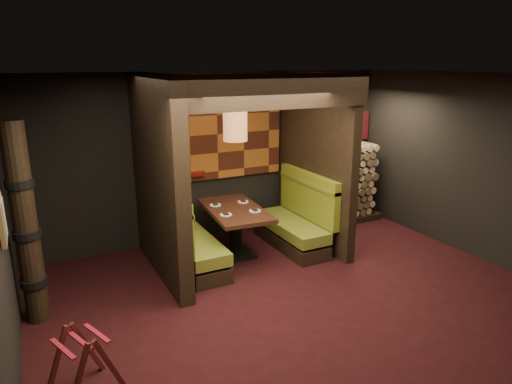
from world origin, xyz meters
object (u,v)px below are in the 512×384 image
object	(u,v)px
booth_bench_left	(188,243)
firewood_stack	(337,184)
luggage_rack	(83,361)
pendant_lamp	(235,126)
booth_bench_right	(296,223)
totem_column	(26,227)
dining_table	(235,222)

from	to	relation	value
booth_bench_left	firewood_stack	xyz separation A→B (m)	(3.25, 0.70, 0.35)
firewood_stack	luggage_rack	bearing A→B (deg)	-150.21
pendant_lamp	booth_bench_left	bearing A→B (deg)	-176.97
booth_bench_right	totem_column	xyz separation A→B (m)	(-3.98, -0.55, 0.79)
luggage_rack	firewood_stack	world-z (taller)	firewood_stack
booth_bench_left	totem_column	bearing A→B (deg)	-165.25
booth_bench_left	pendant_lamp	distance (m)	1.88
booth_bench_left	luggage_rack	bearing A→B (deg)	-129.08
booth_bench_left	dining_table	xyz separation A→B (m)	(0.82, 0.09, 0.16)
totem_column	firewood_stack	size ratio (longest dim) A/B	1.39
luggage_rack	firewood_stack	xyz separation A→B (m)	(5.00, 2.86, 0.40)
pendant_lamp	firewood_stack	bearing A→B (deg)	15.12
totem_column	pendant_lamp	bearing A→B (deg)	11.54
dining_table	pendant_lamp	size ratio (longest dim) A/B	1.58
pendant_lamp	totem_column	distance (m)	3.10
dining_table	totem_column	bearing A→B (deg)	-167.51
pendant_lamp	firewood_stack	xyz separation A→B (m)	(2.43, 0.66, -1.34)
booth_bench_left	booth_bench_right	xyz separation A→B (m)	(1.89, 0.00, 0.00)
pendant_lamp	totem_column	world-z (taller)	pendant_lamp
booth_bench_left	booth_bench_right	distance (m)	1.89
luggage_rack	dining_table	bearing A→B (deg)	41.25
pendant_lamp	booth_bench_right	bearing A→B (deg)	-2.30
dining_table	pendant_lamp	distance (m)	1.53
totem_column	booth_bench_right	bearing A→B (deg)	7.86
booth_bench_left	pendant_lamp	size ratio (longest dim) A/B	1.62
booth_bench_left	booth_bench_right	bearing A→B (deg)	0.00
booth_bench_left	luggage_rack	distance (m)	2.79
pendant_lamp	luggage_rack	size ratio (longest dim) A/B	1.31
luggage_rack	pendant_lamp	bearing A→B (deg)	40.62
booth_bench_right	dining_table	size ratio (longest dim) A/B	1.03
pendant_lamp	dining_table	bearing A→B (deg)	90.00
booth_bench_left	booth_bench_right	size ratio (longest dim) A/B	1.00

